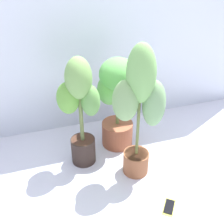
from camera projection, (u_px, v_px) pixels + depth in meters
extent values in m
plane|color=silver|center=(136.00, 183.00, 1.94)|extent=(8.00, 8.00, 0.00)
cube|color=silver|center=(100.00, 11.00, 2.11)|extent=(3.20, 0.01, 2.00)
cylinder|color=#995236|center=(117.00, 133.00, 2.27)|extent=(0.25, 0.25, 0.20)
cylinder|color=#483524|center=(117.00, 124.00, 2.22)|extent=(0.23, 0.23, 0.02)
cylinder|color=#60713A|center=(118.00, 97.00, 2.09)|extent=(0.03, 0.03, 0.49)
ellipsoid|color=#5FAE53|center=(118.00, 74.00, 2.00)|extent=(0.35, 0.34, 0.25)
ellipsoid|color=#5FA84C|center=(109.00, 90.00, 2.06)|extent=(0.22, 0.24, 0.24)
cylinder|color=#32251F|center=(83.00, 150.00, 2.08)|extent=(0.18, 0.18, 0.20)
cylinder|color=#472C20|center=(83.00, 140.00, 2.04)|extent=(0.17, 0.17, 0.02)
cylinder|color=olive|center=(80.00, 107.00, 1.89)|extent=(0.03, 0.03, 0.56)
ellipsoid|color=#73A354|center=(78.00, 78.00, 1.77)|extent=(0.26, 0.26, 0.30)
ellipsoid|color=#65A740|center=(68.00, 98.00, 1.85)|extent=(0.17, 0.17, 0.23)
ellipsoid|color=#629B4D|center=(90.00, 101.00, 1.86)|extent=(0.18, 0.18, 0.23)
cylinder|color=brown|center=(136.00, 162.00, 2.00)|extent=(0.19, 0.19, 0.17)
cylinder|color=#3B2A1F|center=(136.00, 154.00, 1.96)|extent=(0.17, 0.17, 0.02)
cylinder|color=olive|center=(139.00, 112.00, 1.77)|extent=(0.02, 0.02, 0.69)
ellipsoid|color=#73AD5C|center=(141.00, 74.00, 1.63)|extent=(0.25, 0.25, 0.39)
ellipsoid|color=#78A163|center=(125.00, 101.00, 1.72)|extent=(0.24, 0.23, 0.28)
ellipsoid|color=#74A168|center=(154.00, 104.00, 1.75)|extent=(0.16, 0.16, 0.33)
cube|color=#D0D148|center=(169.00, 207.00, 1.75)|extent=(0.14, 0.16, 0.01)
cube|color=black|center=(169.00, 206.00, 1.75)|extent=(0.11, 0.13, 0.00)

